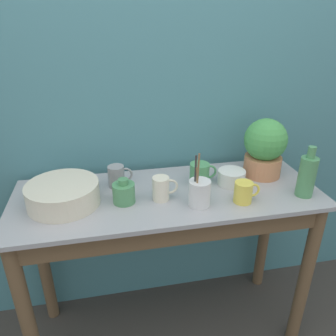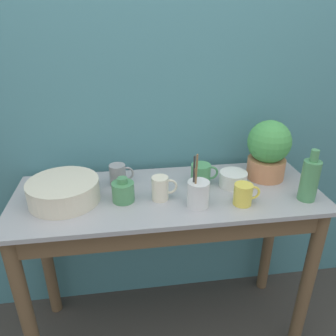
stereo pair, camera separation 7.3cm
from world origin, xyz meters
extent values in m
cube|color=teal|center=(0.00, 0.56, 1.20)|extent=(6.00, 0.05, 2.40)
cylinder|color=brown|center=(-0.62, 0.05, 0.41)|extent=(0.06, 0.06, 0.81)
cylinder|color=brown|center=(0.62, 0.05, 0.41)|extent=(0.06, 0.06, 0.81)
cylinder|color=brown|center=(-0.62, 0.46, 0.41)|extent=(0.06, 0.06, 0.81)
cylinder|color=brown|center=(0.62, 0.46, 0.41)|extent=(0.06, 0.06, 0.81)
cube|color=brown|center=(0.00, 0.05, 0.76)|extent=(1.24, 0.02, 0.10)
cube|color=#9E9EA3|center=(0.00, 0.25, 0.82)|extent=(1.34, 0.51, 0.02)
cylinder|color=tan|center=(0.48, 0.34, 0.88)|extent=(0.18, 0.18, 0.10)
sphere|color=#47994C|center=(0.48, 0.34, 1.02)|extent=(0.20, 0.20, 0.20)
cylinder|color=beige|center=(-0.44, 0.25, 0.88)|extent=(0.29, 0.29, 0.09)
cylinder|color=#4C8C59|center=(0.57, 0.12, 0.92)|extent=(0.07, 0.07, 0.18)
cylinder|color=#4C8C59|center=(0.57, 0.12, 1.03)|extent=(0.03, 0.03, 0.05)
cylinder|color=#4C8C59|center=(-0.19, 0.21, 0.88)|extent=(0.09, 0.09, 0.08)
cylinder|color=#4C8C59|center=(-0.19, 0.21, 0.93)|extent=(0.04, 0.04, 0.02)
cylinder|color=gray|center=(-0.22, 0.36, 0.88)|extent=(0.07, 0.07, 0.10)
torus|color=gray|center=(-0.17, 0.36, 0.89)|extent=(0.07, 0.01, 0.07)
cylinder|color=beige|center=(-0.04, 0.21, 0.89)|extent=(0.07, 0.07, 0.10)
torus|color=beige|center=(0.00, 0.21, 0.89)|extent=(0.07, 0.01, 0.07)
cylinder|color=#4C935B|center=(0.16, 0.31, 0.88)|extent=(0.09, 0.09, 0.10)
torus|color=#4C935B|center=(0.21, 0.31, 0.89)|extent=(0.07, 0.01, 0.07)
cylinder|color=#E5CC4C|center=(0.29, 0.12, 0.88)|extent=(0.08, 0.08, 0.09)
torus|color=#E5CC4C|center=(0.33, 0.12, 0.88)|extent=(0.06, 0.01, 0.06)
cylinder|color=silver|center=(0.30, 0.28, 0.87)|extent=(0.12, 0.12, 0.07)
cylinder|color=silver|center=(0.11, 0.13, 0.89)|extent=(0.09, 0.09, 0.11)
cylinder|color=olive|center=(0.09, 0.12, 0.95)|extent=(0.01, 0.03, 0.24)
cylinder|color=olive|center=(0.09, 0.14, 0.92)|extent=(0.01, 0.03, 0.17)
cylinder|color=#333333|center=(0.09, 0.13, 0.95)|extent=(0.01, 0.01, 0.22)
camera|label=1|loc=(-0.25, -0.97, 1.55)|focal=35.00mm
camera|label=2|loc=(-0.18, -0.98, 1.55)|focal=35.00mm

